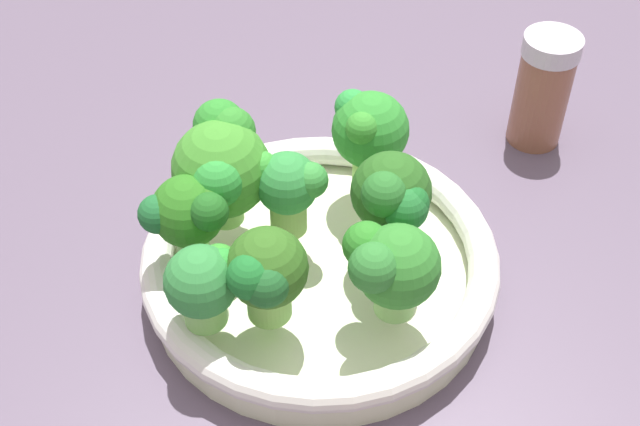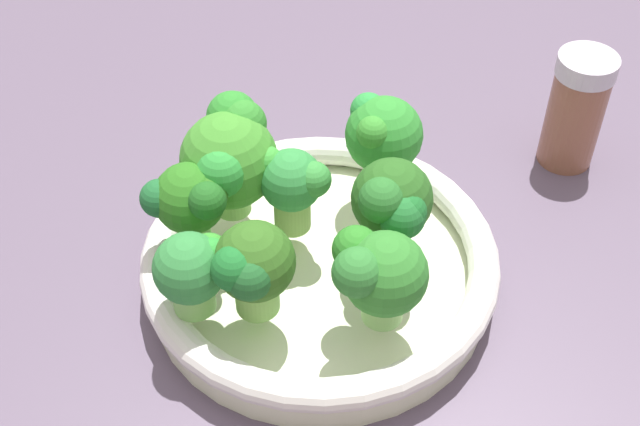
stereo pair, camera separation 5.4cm
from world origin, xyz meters
The scene contains 11 objects.
ground_plane centered at (0.00, 0.00, -1.25)cm, with size 130.00×130.00×2.50cm, color #56495D.
bowl centered at (-2.70, 3.81, 1.93)cm, with size 23.72×23.72×3.79cm.
broccoli_floret_0 centered at (-1.98, -2.81, 7.64)cm, with size 5.92×5.83×6.48cm.
broccoli_floret_1 centered at (3.54, 7.69, 8.11)cm, with size 5.27×5.38×7.01cm.
broccoli_floret_2 centered at (-11.45, 2.31, 7.01)cm, with size 4.79×4.37×5.61cm.
broccoli_floret_3 centered at (-8.46, 0.49, 7.67)cm, with size 5.23×5.14×6.47cm.
broccoli_floret_4 centered at (1.15, 1.44, 8.18)cm, with size 5.12×5.80×7.05cm.
broccoli_floret_5 centered at (-6.54, 9.53, 8.44)cm, with size 6.42×7.39×7.65cm.
broccoli_floret_6 centered at (-3.55, 6.29, 7.56)cm, with size 4.42×4.49×6.08cm.
broccoli_floret_7 centered at (-10.00, 7.27, 7.69)cm, with size 5.33×5.34×6.21cm.
pepper_shaker centered at (20.27, 8.04, 4.83)cm, with size 4.45×4.45×9.53cm.
Camera 1 is at (-22.88, -28.80, 44.51)cm, focal length 48.06 mm.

